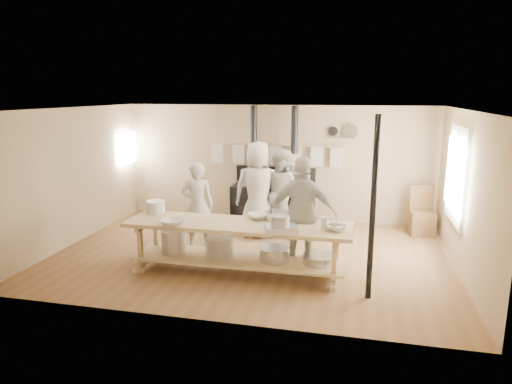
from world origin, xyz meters
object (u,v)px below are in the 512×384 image
prep_table (237,243)px  chair (422,221)px  roasting_pan (281,229)px  cook_by_window (292,191)px  stove (273,200)px  cook_far_left (198,205)px  cook_center (258,190)px  cook_right (303,215)px  cook_left (280,192)px

prep_table → chair: size_ratio=3.62×
roasting_pan → cook_by_window: bearing=95.5°
stove → cook_far_left: 2.23m
chair → roasting_pan: chair is taller
prep_table → cook_far_left: bearing=134.3°
cook_far_left → cook_by_window: 2.33m
cook_center → roasting_pan: size_ratio=4.23×
prep_table → roasting_pan: size_ratio=7.84×
stove → roasting_pan: 3.45m
cook_center → cook_right: size_ratio=1.03×
cook_by_window → cook_left: bearing=-88.3°
stove → roasting_pan: (0.76, -3.35, 0.38)m
prep_table → chair: 4.26m
cook_center → cook_by_window: (0.56, 0.89, -0.18)m
stove → chair: stove is taller
stove → cook_by_window: (0.46, -0.17, 0.27)m
prep_table → cook_right: size_ratio=1.90×
cook_far_left → roasting_pan: bearing=127.0°
cook_far_left → cook_center: 1.31m
stove → chair: bearing=-2.9°
stove → cook_left: size_ratio=1.45×
prep_table → cook_left: 2.25m
roasting_pan → stove: bearing=102.9°
cook_far_left → roasting_pan: (1.82, -1.41, 0.08)m
stove → cook_far_left: bearing=-118.6°
cook_center → chair: cook_center is taller
cook_far_left → cook_center: (0.96, 0.88, 0.16)m
prep_table → cook_left: cook_left is taller
cook_far_left → cook_center: size_ratio=0.84×
cook_right → cook_by_window: bearing=-80.1°
cook_by_window → chair: 2.74m
cook_left → cook_center: 0.47m
prep_table → roasting_pan: (0.77, -0.33, 0.38)m
cook_right → cook_left: bearing=-71.5°
cook_center → chair: size_ratio=1.95×
stove → chair: 3.17m
cook_far_left → roasting_pan: cook_far_left is taller
cook_right → chair: (2.16, 2.49, -0.65)m
stove → cook_center: bearing=-95.4°
cook_left → cook_right: cook_right is taller
prep_table → cook_center: 2.01m
stove → cook_far_left: stove is taller
chair → roasting_pan: bearing=-130.9°
cook_by_window → roasting_pan: size_ratio=3.46×
cook_center → cook_right: cook_center is taller
cook_by_window → roasting_pan: bearing=-69.0°
prep_table → cook_left: (0.30, 2.20, 0.38)m
chair → stove: bearing=173.1°
cook_by_window → cook_right: bearing=-62.2°
prep_table → roasting_pan: 0.92m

